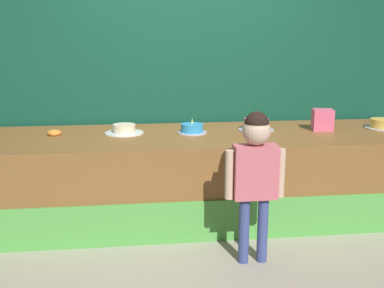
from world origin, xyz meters
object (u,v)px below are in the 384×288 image
cake_left (124,130)px  cake_center (192,129)px  cake_right (256,125)px  pink_box (323,120)px  child_figure (255,167)px  cake_far_right (383,124)px  donut (54,133)px

cake_left → cake_center: size_ratio=1.31×
cake_center → cake_right: (0.61, 0.06, 0.01)m
cake_left → cake_right: (1.22, 0.01, 0.02)m
pink_box → cake_center: pink_box is taller
pink_box → cake_left: bearing=177.7°
cake_right → child_figure: bearing=-105.1°
cake_center → cake_far_right: bearing=-0.2°
pink_box → donut: (-2.45, 0.07, -0.08)m
donut → cake_far_right: (3.06, -0.06, 0.02)m
pink_box → donut: bearing=178.4°
pink_box → cake_center: (-1.22, 0.02, -0.06)m
cake_far_right → cake_left: bearing=178.5°
child_figure → cake_left: 1.42m
donut → cake_right: cake_right is taller
child_figure → cake_left: size_ratio=3.19×
cake_right → pink_box: bearing=-7.3°
cake_left → cake_right: 1.22m
pink_box → cake_left: 1.84m
child_figure → cake_far_right: child_figure is taller
cake_right → cake_far_right: 1.22m
cake_left → cake_right: bearing=0.3°
donut → cake_center: size_ratio=0.48×
pink_box → cake_center: 1.22m
donut → cake_center: (1.22, -0.05, 0.02)m
cake_center → cake_far_right: size_ratio=0.80×
cake_right → cake_far_right: size_ratio=0.98×
donut → cake_right: size_ratio=0.39×
donut → cake_far_right: bearing=-1.1°
cake_center → donut: bearing=177.5°
child_figure → cake_right: (0.29, 1.08, 0.10)m
child_figure → cake_far_right: size_ratio=3.33×
cake_left → cake_far_right: bearing=-1.5°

